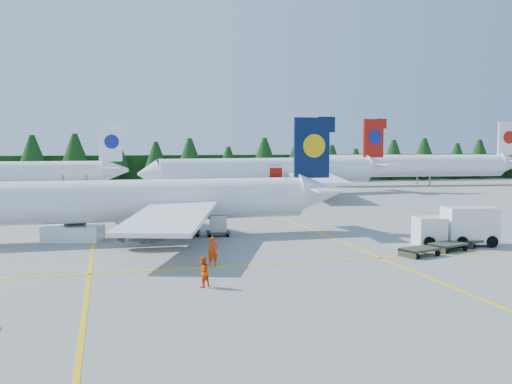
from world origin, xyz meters
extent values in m
plane|color=gray|center=(0.00, 0.00, 0.00)|extent=(320.00, 320.00, 0.00)
cube|color=yellow|center=(-14.00, 20.00, 0.01)|extent=(0.25, 120.00, 0.01)
cube|color=yellow|center=(6.00, 20.00, 0.01)|extent=(0.25, 120.00, 0.01)
cube|color=yellow|center=(0.00, -6.00, 0.01)|extent=(80.00, 0.25, 0.01)
cube|color=black|center=(0.00, 82.00, 3.00)|extent=(220.00, 4.00, 6.00)
cylinder|color=white|center=(-11.06, 7.64, 3.27)|extent=(30.90, 3.76, 3.63)
cube|color=#071538|center=(5.75, 7.71, 7.81)|extent=(3.45, 0.33, 5.63)
cube|color=white|center=(-8.36, 15.37, 2.73)|extent=(9.44, 14.64, 1.03)
cylinder|color=slate|center=(-10.17, 12.91, 1.45)|extent=(3.10, 1.92, 1.91)
cube|color=white|center=(-8.30, -0.07, 2.73)|extent=(9.35, 14.64, 1.03)
cylinder|color=slate|center=(-10.13, 2.38, 1.45)|extent=(3.10, 1.92, 1.91)
cylinder|color=white|center=(12.73, 45.68, 3.90)|extent=(37.01, 10.32, 4.33)
cone|color=white|center=(-6.92, 42.41, 3.90)|extent=(3.70, 4.77, 4.33)
cube|color=#AA150B|center=(32.47, 48.97, 9.31)|extent=(4.12, 1.05, 6.71)
cube|color=white|center=(14.42, 55.29, 3.25)|extent=(13.25, 17.40, 1.23)
cylinder|color=slate|center=(12.76, 52.05, 1.73)|extent=(4.00, 2.85, 2.27)
cube|color=white|center=(17.44, 37.14, 3.25)|extent=(8.83, 17.02, 1.23)
cylinder|color=slate|center=(14.82, 39.66, 1.73)|extent=(4.00, 2.85, 2.27)
cylinder|color=slate|center=(-1.07, 43.38, 0.92)|extent=(0.26, 0.26, 1.84)
cube|color=white|center=(-12.08, 55.09, 8.49)|extent=(3.76, 0.40, 6.12)
cylinder|color=white|center=(47.43, 61.00, 3.99)|extent=(37.96, 8.43, 4.44)
cone|color=white|center=(27.14, 63.17, 3.99)|extent=(3.56, 4.74, 4.44)
cube|color=white|center=(67.82, 58.82, 9.54)|extent=(4.23, 0.83, 6.87)
cylinder|color=slate|center=(33.18, 62.53, 0.89)|extent=(0.27, 0.27, 1.77)
cube|color=white|center=(-15.67, 7.50, 0.62)|extent=(5.25, 3.72, 1.24)
cube|color=slate|center=(-15.03, 9.66, 2.59)|extent=(3.01, 4.83, 3.35)
cube|color=slate|center=(-14.39, 11.83, 4.12)|extent=(2.33, 1.87, 0.14)
cube|color=silver|center=(12.09, -2.33, 1.16)|extent=(2.56, 2.56, 2.32)
cube|color=black|center=(12.09, -2.33, 1.71)|extent=(2.22, 2.39, 0.99)
cube|color=silver|center=(15.35, -2.91, 1.66)|extent=(4.34, 3.09, 2.87)
cube|color=#333A2A|center=(9.09, -5.94, 0.51)|extent=(3.11, 2.45, 0.16)
cube|color=#333A2A|center=(12.26, -4.69, 0.51)|extent=(3.11, 2.45, 0.16)
cube|color=#333A2A|center=(15.44, -3.44, 0.51)|extent=(3.11, 2.45, 0.16)
cube|color=#333A2A|center=(-5.88, 7.50, 0.37)|extent=(2.20, 1.79, 0.13)
cube|color=#B6BABB|center=(-5.88, 7.50, 1.15)|extent=(1.58, 1.54, 1.43)
cube|color=#333A2A|center=(-3.36, 6.75, 0.37)|extent=(2.20, 1.79, 0.13)
cube|color=#B6BABB|center=(-3.36, 6.75, 1.15)|extent=(1.58, 1.54, 1.43)
imported|color=#FF3E05|center=(-6.08, -5.51, 0.98)|extent=(0.75, 0.53, 1.95)
imported|color=#FA4F05|center=(-7.67, -10.98, 0.87)|extent=(1.07, 1.01, 1.74)
imported|color=orange|center=(12.85, -2.02, 0.87)|extent=(0.60, 0.79, 1.74)
camera|label=1|loc=(-12.86, -42.50, 8.00)|focal=40.00mm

